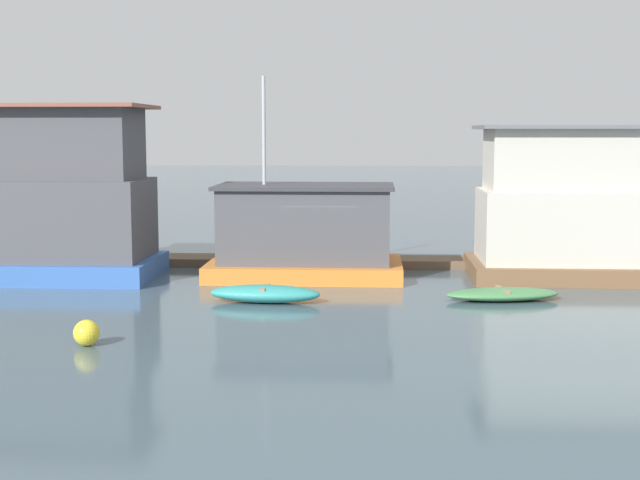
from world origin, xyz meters
TOP-DOWN VIEW (x-y plane):
  - ground_plane at (0.00, 0.00)m, footprint 200.00×200.00m
  - dock_walkway at (0.00, 2.86)m, footprint 33.80×1.66m
  - houseboat_blue at (-8.84, -0.47)m, footprint 6.75×4.02m
  - houseboat_orange at (-0.57, 0.35)m, footprint 6.42×4.03m
  - houseboat_brown at (8.04, 0.52)m, footprint 6.26×3.99m
  - dinghy_teal at (-1.38, -4.30)m, footprint 3.24×1.28m
  - dinghy_green at (5.42, -3.56)m, footprint 3.46×1.75m
  - mooring_post_far_left at (7.68, 1.78)m, footprint 0.23×0.23m
  - buoy_yellow at (-4.78, -9.69)m, footprint 0.60×0.60m

SIDE VIEW (x-z plane):
  - ground_plane at x=0.00m, z-range 0.00..0.00m
  - dock_walkway at x=0.00m, z-range 0.00..0.30m
  - dinghy_green at x=5.42m, z-range 0.00..0.36m
  - dinghy_teal at x=-1.38m, z-range 0.00..0.50m
  - buoy_yellow at x=-4.78m, z-range 0.00..0.60m
  - mooring_post_far_left at x=7.68m, z-range 0.00..1.96m
  - houseboat_orange at x=-0.57m, z-range -1.87..4.78m
  - houseboat_brown at x=8.04m, z-range -0.19..4.85m
  - houseboat_blue at x=-8.84m, z-range -0.25..5.45m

